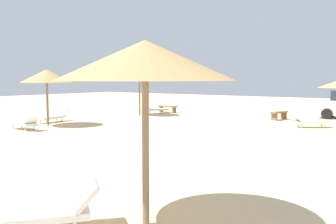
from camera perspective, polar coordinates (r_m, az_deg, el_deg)
The scene contains 11 objects.
ground_plane at distance 12.40m, azimuth -8.20°, elevation -6.54°, with size 80.00×80.00×0.00m, color beige.
parasol_0 at distance 20.87m, azimuth -17.55°, elevation 5.08°, with size 2.68×2.68×2.91m.
parasol_2 at distance 6.35m, azimuth -3.42°, elevation 7.58°, with size 2.97×2.97×3.11m.
parasol_4 at distance 25.38m, azimuth -4.26°, elevation 5.37°, with size 2.21×2.21×2.88m.
lounger_0 at distance 19.62m, azimuth -20.49°, elevation -1.58°, with size 1.94×0.83×0.74m.
lounger_2 at distance 6.72m, azimuth -17.87°, elevation -13.97°, with size 1.64×1.87×0.77m.
lounger_3 at distance 20.48m, azimuth 20.20°, elevation -1.32°, with size 1.91×1.65×0.67m.
lounger_4 at distance 26.80m, azimuth -2.05°, elevation 0.43°, with size 1.43×1.99×0.65m.
lounger_5 at distance 22.56m, azimuth -16.66°, elevation -0.63°, with size 0.85×1.93×0.77m.
bench_0 at distance 27.52m, azimuth -0.05°, elevation 0.63°, with size 1.52×0.47×0.49m.
bench_1 at distance 23.74m, azimuth 16.16°, elevation -0.28°, with size 0.63×1.54×0.49m.
Camera 1 is at (8.46, -8.71, 2.49)m, focal length 41.09 mm.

